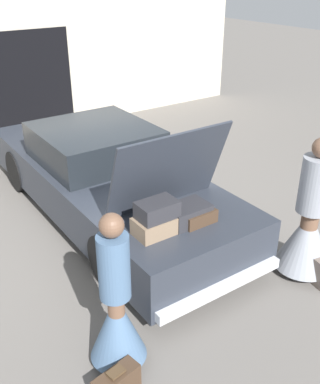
{
  "coord_description": "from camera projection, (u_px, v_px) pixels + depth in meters",
  "views": [
    {
      "loc": [
        -2.75,
        -5.37,
        3.43
      ],
      "look_at": [
        0.0,
        -1.39,
        0.95
      ],
      "focal_mm": 42.0,
      "sensor_mm": 36.0,
      "label": 1
    }
  ],
  "objects": [
    {
      "name": "garage_wall_back",
      "position": [
        6.0,
        72.0,
        9.39
      ],
      "size": [
        12.0,
        0.14,
        2.8
      ],
      "color": "beige",
      "rests_on": "ground_plane"
    },
    {
      "name": "person_left",
      "position": [
        117.0,
        313.0,
        4.08
      ],
      "size": [
        0.54,
        0.54,
        1.63
      ],
      "rotation": [
        0.0,
        0.0,
        -1.39
      ],
      "color": "brown",
      "rests_on": "ground_plane"
    },
    {
      "name": "suitcase_beside_left_person",
      "position": [
        117.0,
        384.0,
        3.94
      ],
      "size": [
        0.46,
        0.25,
        0.3
      ],
      "color": "#473323",
      "rests_on": "ground_plane"
    },
    {
      "name": "car",
      "position": [
        106.0,
        178.0,
        6.62
      ],
      "size": [
        1.83,
        5.16,
        1.81
      ],
      "color": "#2D333D",
      "rests_on": "ground_plane"
    },
    {
      "name": "person_right",
      "position": [
        308.0,
        228.0,
        5.34
      ],
      "size": [
        0.7,
        0.7,
        1.75
      ],
      "rotation": [
        0.0,
        0.0,
        1.47
      ],
      "color": "brown",
      "rests_on": "ground_plane"
    },
    {
      "name": "ground_plane",
      "position": [
        108.0,
        213.0,
        6.89
      ],
      "size": [
        40.0,
        40.0,
        0.0
      ],
      "primitive_type": "plane",
      "color": "slate"
    }
  ]
}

